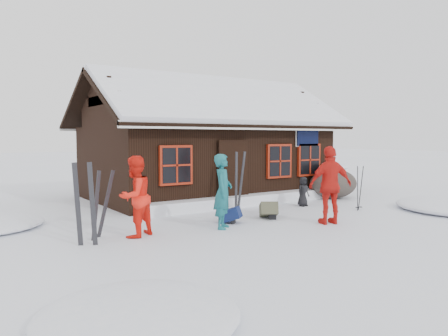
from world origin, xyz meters
The scene contains 15 objects.
ground centered at (0.00, 0.00, 0.00)m, with size 120.00×120.00×0.00m, color white.
mountain_hut centered at (1.50, 4.98, 1.58)m, with size 8.90×6.09×4.42m.
snow_drift centered at (1.50, 2.25, 0.17)m, with size 7.60×0.60×0.35m, color white.
snow_mounds centered at (1.65, 1.86, 0.00)m, with size 20.60×13.20×0.48m.
skier_teal centered at (-1.26, -0.22, 0.88)m, with size 0.64×0.42×1.76m, color #145B62.
skier_orange_left centered at (-3.32, 0.12, 0.88)m, with size 0.85×0.66×1.75m, color red.
skier_orange_right centered at (1.24, -1.25, 0.97)m, with size 1.13×0.47×1.94m, color red.
skier_crouched centered at (2.68, 1.16, 0.46)m, with size 0.45×0.29×0.92m, color black.
boulder centered at (4.84, 1.88, 0.55)m, with size 1.87×1.40×1.10m.
ski_pair_left centered at (-3.94, 0.47, 0.71)m, with size 0.61×0.30×1.49m.
ski_pair_mid centered at (-4.43, -0.03, 0.80)m, with size 0.44×0.20×1.71m.
ski_pair_right centered at (0.48, 1.55, 0.84)m, with size 0.57×0.28×1.78m.
ski_poles centered at (3.53, -0.30, 0.63)m, with size 0.24×0.12×1.34m.
backpack_blue centered at (-0.75, 0.22, 0.14)m, with size 0.39×0.51×0.28m, color #121F4F.
backpack_olive centered at (0.44, 0.15, 0.16)m, with size 0.45×0.59×0.32m, color #4B4B36.
Camera 1 is at (-6.94, -8.65, 2.14)m, focal length 35.00 mm.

